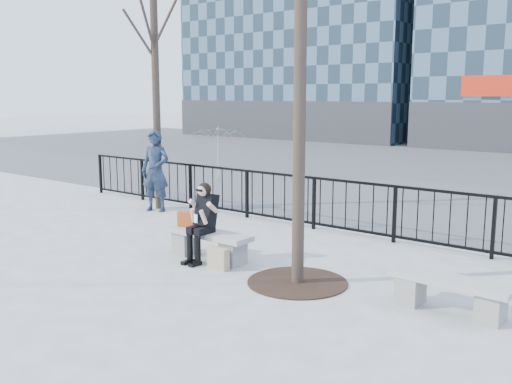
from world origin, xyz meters
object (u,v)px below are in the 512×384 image
Objects in this scene: bench_second at (449,291)px; bench_main at (208,242)px; standing_man at (155,171)px; seated_woman at (202,222)px.

bench_main is at bearing -175.35° from bench_second.
standing_man reaches higher than bench_main.
standing_man is at bearing 149.57° from bench_main.
seated_woman is (-4.09, -0.30, 0.38)m from bench_second.
bench_main is at bearing -50.01° from standing_man.
bench_second is at bearing -34.41° from standing_man.
standing_man reaches higher than bench_second.
bench_main is at bearing 90.00° from seated_woman.
seated_woman is at bearing -173.11° from bench_second.
standing_man reaches higher than seated_woman.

